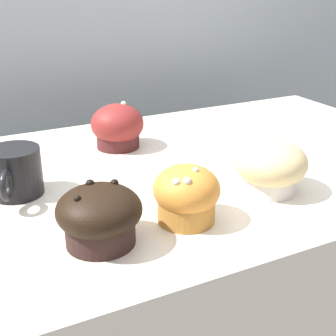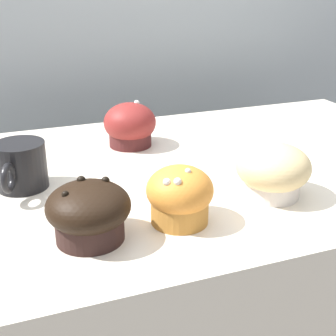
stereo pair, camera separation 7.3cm
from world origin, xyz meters
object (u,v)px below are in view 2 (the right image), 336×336
at_px(muffin_front_center, 89,212).
at_px(muffin_front_left, 273,171).
at_px(muffin_back_left, 180,196).
at_px(coffee_cup, 20,165).
at_px(muffin_back_right, 130,126).

distance_m(muffin_front_center, muffin_front_left, 0.30).
relative_size(muffin_front_center, muffin_front_left, 0.95).
distance_m(muffin_back_left, muffin_front_left, 0.17).
relative_size(muffin_front_center, coffee_cup, 0.92).
xyz_separation_m(muffin_front_center, muffin_back_left, (0.13, 0.00, 0.00)).
bearing_deg(muffin_front_left, coffee_cup, 155.34).
xyz_separation_m(muffin_front_center, coffee_cup, (-0.07, 0.20, 0.00)).
xyz_separation_m(muffin_back_right, coffee_cup, (-0.22, -0.13, -0.00)).
bearing_deg(muffin_front_center, coffee_cup, 109.71).
distance_m(muffin_front_left, coffee_cup, 0.40).
height_order(muffin_front_left, coffee_cup, muffin_front_left).
bearing_deg(coffee_cup, muffin_back_right, 31.00).
distance_m(muffin_back_left, muffin_back_right, 0.33).
relative_size(muffin_back_left, muffin_front_left, 0.81).
relative_size(muffin_back_left, coffee_cup, 0.78).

